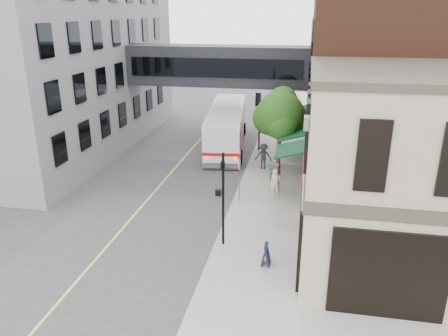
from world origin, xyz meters
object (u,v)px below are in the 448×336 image
at_px(pedestrian_a, 275,182).
at_px(pedestrian_b, 277,177).
at_px(bus, 227,125).
at_px(pedestrian_c, 263,156).
at_px(sandwich_board, 266,254).
at_px(newspaper_box, 274,173).

distance_m(pedestrian_a, pedestrian_b, 0.89).
height_order(bus, pedestrian_a, bus).
bearing_deg(pedestrian_a, pedestrian_c, 97.01).
relative_size(pedestrian_a, sandwich_board, 1.68).
distance_m(pedestrian_a, pedestrian_c, 4.64).
bearing_deg(pedestrian_a, sandwich_board, -96.18).
distance_m(bus, pedestrian_b, 10.14).
bearing_deg(newspaper_box, bus, 137.87).
bearing_deg(sandwich_board, bus, 107.35).
relative_size(pedestrian_b, pedestrian_c, 0.92).
bearing_deg(newspaper_box, pedestrian_a, -67.07).
bearing_deg(newspaper_box, pedestrian_b, -62.25).
height_order(pedestrian_a, sandwich_board, pedestrian_a).
xyz_separation_m(bus, pedestrian_b, (4.76, -8.92, -0.80)).
bearing_deg(bus, newspaper_box, -58.44).
distance_m(newspaper_box, sandwich_board, 10.24).
relative_size(pedestrian_b, newspaper_box, 2.08).
relative_size(pedestrian_a, pedestrian_c, 0.90).
height_order(bus, newspaper_box, bus).
bearing_deg(pedestrian_a, newspaper_box, 89.00).
bearing_deg(newspaper_box, sandwich_board, -70.92).
bearing_deg(pedestrian_b, newspaper_box, 105.47).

